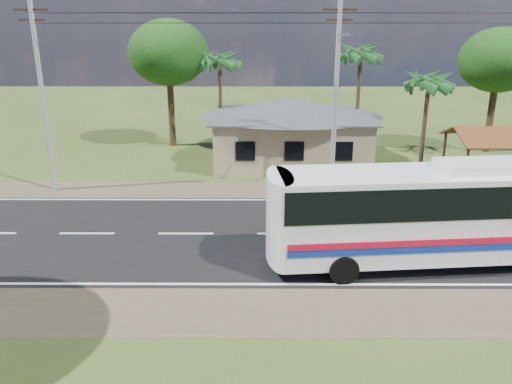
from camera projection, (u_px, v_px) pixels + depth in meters
ground at (285, 234)px, 22.63m from camera, size 120.00×120.00×0.00m
road at (285, 234)px, 22.63m from camera, size 120.00×16.00×0.03m
house at (291, 124)px, 34.14m from camera, size 12.40×10.00×5.00m
waiting_shed at (496, 137)px, 29.79m from camera, size 5.20×4.48×3.35m
concrete_barrier at (495, 188)px, 27.75m from camera, size 7.00×0.30×0.90m
utility_poles at (330, 89)px, 26.97m from camera, size 32.80×2.22×11.00m
palm_near at (429, 82)px, 31.25m from camera, size 2.80×2.80×6.70m
palm_mid at (361, 54)px, 35.08m from camera, size 2.80×2.80×8.20m
palm_far at (220, 61)px, 35.75m from camera, size 2.80×2.80×7.70m
tree_behind_house at (168, 53)px, 37.53m from camera, size 6.00×6.00×9.61m
tree_behind_shed at (499, 61)px, 35.66m from camera, size 5.60×5.60×9.02m
coach_bus at (451, 207)px, 19.13m from camera, size 13.53×4.04×4.14m
motorcycle at (443, 180)px, 29.32m from camera, size 1.58×0.61×0.82m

